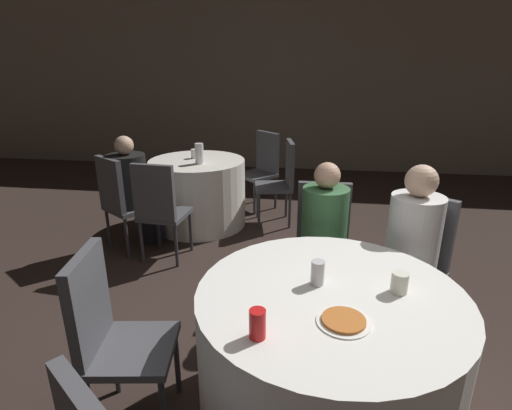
# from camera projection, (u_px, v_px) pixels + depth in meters

# --- Properties ---
(ground_plane) EXTENTS (16.00, 16.00, 0.00)m
(ground_plane) POSITION_uv_depth(u_px,v_px,m) (334.00, 401.00, 2.19)
(ground_plane) COLOR #332621
(wall_back) EXTENTS (16.00, 0.06, 2.80)m
(wall_back) POSITION_uv_depth(u_px,v_px,m) (327.00, 85.00, 6.47)
(wall_back) COLOR gray
(wall_back) RESTS_ON ground_plane
(table_near) EXTENTS (1.26, 1.26, 0.74)m
(table_near) POSITION_uv_depth(u_px,v_px,m) (326.00, 358.00, 1.98)
(table_near) COLOR white
(table_near) RESTS_ON ground_plane
(table_far) EXTENTS (1.05, 1.05, 0.74)m
(table_far) POSITION_uv_depth(u_px,v_px,m) (198.00, 193.00, 4.47)
(table_far) COLOR white
(table_far) RESTS_ON ground_plane
(chair_near_northeast) EXTENTS (0.56, 0.56, 0.94)m
(chair_near_northeast) POSITION_uv_depth(u_px,v_px,m) (416.00, 254.00, 2.64)
(chair_near_northeast) COLOR #47474C
(chair_near_northeast) RESTS_ON ground_plane
(chair_near_west) EXTENTS (0.46, 0.45, 0.94)m
(chair_near_west) POSITION_uv_depth(u_px,v_px,m) (110.00, 328.00, 1.91)
(chair_near_west) COLOR #47474C
(chair_near_west) RESTS_ON ground_plane
(chair_near_north) EXTENTS (0.40, 0.41, 0.94)m
(chair_near_north) POSITION_uv_depth(u_px,v_px,m) (323.00, 237.00, 2.89)
(chair_near_north) COLOR #47474C
(chair_near_north) RESTS_ON ground_plane
(chair_far_southwest) EXTENTS (0.56, 0.56, 0.94)m
(chair_far_southwest) POSITION_uv_depth(u_px,v_px,m) (120.00, 197.00, 3.75)
(chair_far_southwest) COLOR #47474C
(chair_far_southwest) RESTS_ON ground_plane
(chair_far_south) EXTENTS (0.43, 0.44, 0.94)m
(chair_far_south) POSITION_uv_depth(u_px,v_px,m) (159.00, 205.00, 3.55)
(chair_far_south) COLOR #47474C
(chair_far_south) RESTS_ON ground_plane
(chair_far_northeast) EXTENTS (0.57, 0.57, 0.94)m
(chair_far_northeast) POSITION_uv_depth(u_px,v_px,m) (262.00, 164.00, 4.97)
(chair_far_northeast) COLOR #47474C
(chair_far_northeast) RESTS_ON ground_plane
(chair_far_east) EXTENTS (0.47, 0.47, 0.94)m
(chair_far_east) POSITION_uv_depth(u_px,v_px,m) (282.00, 176.00, 4.45)
(chair_far_east) COLOR #47474C
(chair_far_east) RESTS_ON ground_plane
(person_black_shirt) EXTENTS (0.47, 0.50, 1.12)m
(person_black_shirt) POSITION_uv_depth(u_px,v_px,m) (135.00, 191.00, 3.86)
(person_black_shirt) COLOR black
(person_black_shirt) RESTS_ON ground_plane
(person_green_jacket) EXTENTS (0.32, 0.50, 1.13)m
(person_green_jacket) POSITION_uv_depth(u_px,v_px,m) (323.00, 246.00, 2.73)
(person_green_jacket) COLOR #282828
(person_green_jacket) RESTS_ON ground_plane
(person_white_shirt) EXTENTS (0.44, 0.47, 1.18)m
(person_white_shirt) POSITION_uv_depth(u_px,v_px,m) (406.00, 258.00, 2.51)
(person_white_shirt) COLOR #282828
(person_white_shirt) RESTS_ON ground_plane
(pizza_plate_near) EXTENTS (0.23, 0.23, 0.02)m
(pizza_plate_near) POSITION_uv_depth(u_px,v_px,m) (344.00, 321.00, 1.64)
(pizza_plate_near) COLOR white
(pizza_plate_near) RESTS_ON table_near
(soda_can_silver) EXTENTS (0.07, 0.07, 0.12)m
(soda_can_silver) POSITION_uv_depth(u_px,v_px,m) (318.00, 273.00, 1.90)
(soda_can_silver) COLOR silver
(soda_can_silver) RESTS_ON table_near
(soda_can_red) EXTENTS (0.07, 0.07, 0.12)m
(soda_can_red) POSITION_uv_depth(u_px,v_px,m) (257.00, 324.00, 1.53)
(soda_can_red) COLOR red
(soda_can_red) RESTS_ON table_near
(cup_near) EXTENTS (0.08, 0.08, 0.10)m
(cup_near) POSITION_uv_depth(u_px,v_px,m) (400.00, 283.00, 1.84)
(cup_near) COLOR silver
(cup_near) RESTS_ON table_near
(bottle_far) EXTENTS (0.09, 0.09, 0.21)m
(bottle_far) POSITION_uv_depth(u_px,v_px,m) (199.00, 154.00, 4.16)
(bottle_far) COLOR white
(bottle_far) RESTS_ON table_far
(cup_far) EXTENTS (0.07, 0.07, 0.10)m
(cup_far) POSITION_uv_depth(u_px,v_px,m) (194.00, 154.00, 4.42)
(cup_far) COLOR white
(cup_far) RESTS_ON table_far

